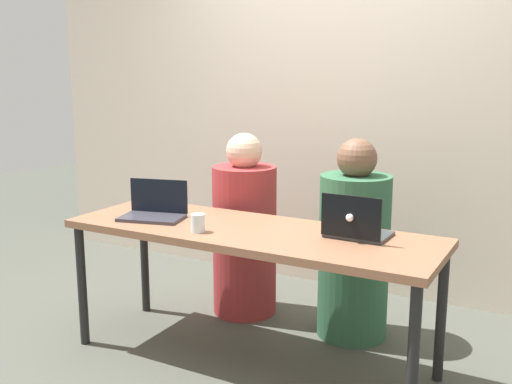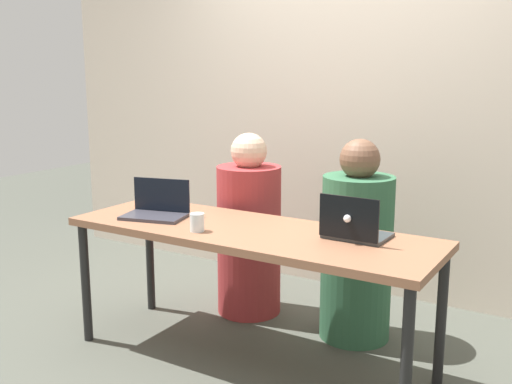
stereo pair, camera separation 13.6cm
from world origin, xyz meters
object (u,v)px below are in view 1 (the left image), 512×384
object	(u,v)px
laptop_back_right	(356,228)
water_glass_left	(198,224)
person_on_right	(354,250)
person_on_left	(245,234)
laptop_front_left	(154,210)

from	to	relation	value
laptop_back_right	water_glass_left	bearing A→B (deg)	21.74
person_on_right	person_on_left	bearing A→B (deg)	-13.85
person_on_right	laptop_front_left	distance (m)	1.14
laptop_back_right	laptop_front_left	size ratio (longest dim) A/B	0.80
laptop_back_right	water_glass_left	xyz separation A→B (m)	(-0.73, -0.27, -0.01)
person_on_left	person_on_right	bearing A→B (deg)	166.02
laptop_back_right	laptop_front_left	bearing A→B (deg)	8.80
laptop_front_left	water_glass_left	distance (m)	0.39
laptop_back_right	person_on_left	bearing A→B (deg)	-26.83
person_on_left	person_on_right	world-z (taller)	person_on_right
person_on_right	water_glass_left	xyz separation A→B (m)	(-0.56, -0.74, 0.25)
person_on_right	water_glass_left	bearing A→B (deg)	39.29
water_glass_left	laptop_front_left	bearing A→B (deg)	161.39
laptop_back_right	water_glass_left	size ratio (longest dim) A/B	3.28
laptop_back_right	laptop_front_left	distance (m)	1.11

